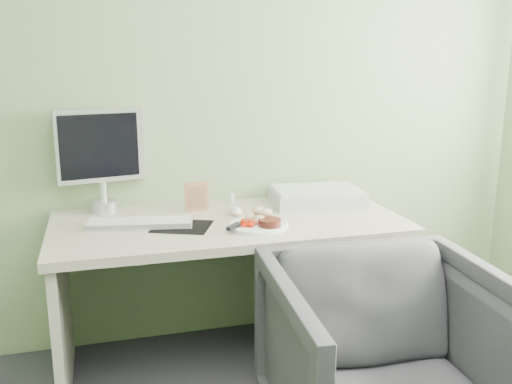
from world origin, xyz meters
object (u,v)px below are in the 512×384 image
object	(u,v)px
scanner	(316,197)
plate	(259,226)
desk	(229,257)
monitor	(101,154)
desk_chair	(389,370)

from	to	relation	value
scanner	plate	bearing A→B (deg)	-135.68
desk	scanner	size ratio (longest dim) A/B	3.56
plate	scanner	bearing A→B (deg)	38.79
scanner	desk	bearing A→B (deg)	-155.66
plate	monitor	bearing A→B (deg)	144.59
desk	scanner	world-z (taller)	scanner
desk	monitor	size ratio (longest dim) A/B	3.22
desk	desk_chair	world-z (taller)	desk_chair
plate	desk_chair	size ratio (longest dim) A/B	0.32
plate	desk_chair	distance (m)	0.83
plate	desk	bearing A→B (deg)	123.98
desk	scanner	bearing A→B (deg)	18.81
scanner	desk_chair	xyz separation A→B (m)	(-0.11, -1.01, -0.39)
desk	scanner	distance (m)	0.57
monitor	desk	bearing A→B (deg)	-39.96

